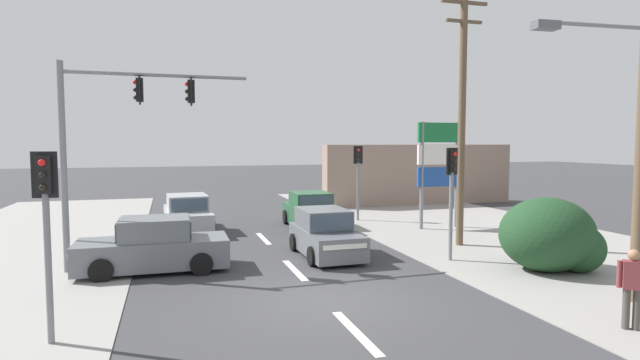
{
  "coord_description": "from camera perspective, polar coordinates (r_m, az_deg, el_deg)",
  "views": [
    {
      "loc": [
        -3.45,
        -10.92,
        3.72
      ],
      "look_at": [
        1.08,
        4.0,
        2.55
      ],
      "focal_mm": 28.0,
      "sensor_mm": 36.0,
      "label": 1
    }
  ],
  "objects": [
    {
      "name": "utility_pole_midground_right",
      "position": [
        18.56,
        15.92,
        7.37
      ],
      "size": [
        1.8,
        0.26,
        9.06
      ],
      "color": "brown",
      "rests_on": "ground"
    },
    {
      "name": "shopfront_wall_far",
      "position": [
        30.61,
        11.32,
        0.62
      ],
      "size": [
        12.0,
        1.0,
        3.6
      ],
      "primitive_type": "cube",
      "color": "gray",
      "rests_on": "ground"
    },
    {
      "name": "sedan_kerbside_parked",
      "position": [
        21.81,
        -1.06,
        -3.65
      ],
      "size": [
        1.97,
        4.28,
        1.56
      ],
      "color": "#235633",
      "rests_on": "ground"
    },
    {
      "name": "hatchback_receding_far",
      "position": [
        16.46,
        0.59,
        -6.26
      ],
      "size": [
        1.8,
        3.65,
        1.53
      ],
      "color": "slate",
      "rests_on": "ground"
    },
    {
      "name": "sedan_crossing_left",
      "position": [
        15.29,
        -18.46,
        -7.3
      ],
      "size": [
        4.25,
        1.92,
        1.56
      ],
      "color": "slate",
      "rests_on": "ground"
    },
    {
      "name": "pedestal_signal_right_kerb",
      "position": [
        16.06,
        14.81,
        -0.49
      ],
      "size": [
        0.44,
        0.31,
        3.56
      ],
      "color": "slate",
      "rests_on": "ground"
    },
    {
      "name": "pedestrian_at_kerb",
      "position": [
        11.76,
        32.12,
        -10.1
      ],
      "size": [
        0.46,
        0.4,
        1.63
      ],
      "color": "#47423D",
      "rests_on": "ground"
    },
    {
      "name": "sedan_oncoming_mid",
      "position": [
        21.55,
        -14.91,
        -3.89
      ],
      "size": [
        2.07,
        4.32,
        1.56
      ],
      "color": "#A3A8AD",
      "rests_on": "ground"
    },
    {
      "name": "lane_dash_near",
      "position": [
        10.26,
        4.14,
        -16.94
      ],
      "size": [
        0.2,
        2.4,
        0.01
      ],
      "primitive_type": "cube",
      "color": "silver",
      "rests_on": "ground"
    },
    {
      "name": "utility_pole_foreground_right",
      "position": [
        13.49,
        32.6,
        7.85
      ],
      "size": [
        3.78,
        0.48,
        8.72
      ],
      "color": "brown",
      "rests_on": "ground"
    },
    {
      "name": "roadside_bush",
      "position": [
        15.95,
        25.0,
        -5.89
      ],
      "size": [
        2.89,
        2.48,
        2.14
      ],
      "color": "#1E4223",
      "rests_on": "ground"
    },
    {
      "name": "lane_dash_far",
      "position": [
        19.59,
        -6.48,
        -6.66
      ],
      "size": [
        0.2,
        2.4,
        0.01
      ],
      "primitive_type": "cube",
      "color": "silver",
      "rests_on": "ground"
    },
    {
      "name": "lane_dash_mid",
      "position": [
        14.81,
        -2.92,
        -10.23
      ],
      "size": [
        0.2,
        2.4,
        0.01
      ],
      "primitive_type": "cube",
      "color": "silver",
      "rests_on": "ground"
    },
    {
      "name": "kerb_right_verge",
      "position": [
        18.32,
        26.71,
        -7.84
      ],
      "size": [
        10.0,
        44.0,
        0.02
      ],
      "primitive_type": "cube",
      "color": "gray",
      "rests_on": "ground"
    },
    {
      "name": "traffic_signal_mast",
      "position": [
        15.65,
        -22.69,
        5.53
      ],
      "size": [
        5.29,
        0.46,
        6.0
      ],
      "color": "slate",
      "rests_on": "ground"
    },
    {
      "name": "shopping_plaza_sign",
      "position": [
        22.08,
        13.52,
        2.27
      ],
      "size": [
        2.1,
        0.16,
        4.6
      ],
      "color": "slate",
      "rests_on": "ground"
    },
    {
      "name": "pedestal_signal_left_kerb",
      "position": [
        10.31,
        -28.83,
        -3.49
      ],
      "size": [
        0.44,
        0.3,
        3.56
      ],
      "color": "slate",
      "rests_on": "ground"
    },
    {
      "name": "ground_plane",
      "position": [
        12.04,
        0.63,
        -13.69
      ],
      "size": [
        140.0,
        140.0,
        0.0
      ],
      "primitive_type": "plane",
      "color": "#3A3A3D"
    },
    {
      "name": "pedestal_signal_far_median",
      "position": [
        23.73,
        4.37,
        1.14
      ],
      "size": [
        0.44,
        0.3,
        3.56
      ],
      "color": "slate",
      "rests_on": "ground"
    }
  ]
}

